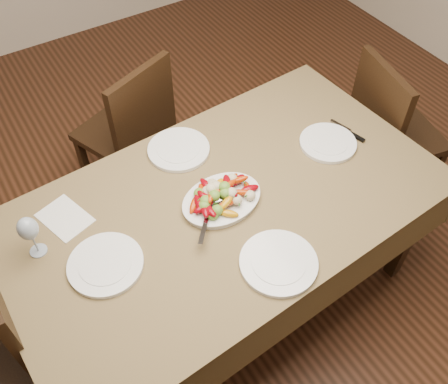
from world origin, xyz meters
name	(u,v)px	position (x,y,z in m)	size (l,w,h in m)	color
floor	(262,315)	(0.00, 0.00, 0.00)	(6.00, 6.00, 0.00)	#3D2112
dining_table	(224,253)	(-0.10, 0.21, 0.38)	(1.84, 1.04, 0.76)	brown
chair_far	(123,131)	(-0.18, 1.13, 0.47)	(0.42, 0.42, 0.95)	black
chair_right	(398,135)	(1.09, 0.30, 0.47)	(0.42, 0.42, 0.95)	black
serving_platter	(222,201)	(-0.11, 0.21, 0.77)	(0.33, 0.25, 0.02)	white
roasted_vegetables	(222,192)	(-0.11, 0.21, 0.83)	(0.27, 0.18, 0.09)	#71020A
serving_spoon	(214,208)	(-0.17, 0.17, 0.81)	(0.28, 0.06, 0.03)	#9EA0A8
plate_left	(106,264)	(-0.63, 0.18, 0.77)	(0.28, 0.28, 0.02)	white
plate_right	(328,143)	(0.48, 0.24, 0.77)	(0.26, 0.26, 0.02)	white
plate_far	(179,150)	(-0.11, 0.57, 0.77)	(0.28, 0.28, 0.02)	white
plate_near	(279,263)	(-0.09, -0.16, 0.77)	(0.29, 0.29, 0.02)	white
wine_glass	(31,235)	(-0.83, 0.38, 0.86)	(0.08, 0.08, 0.20)	#8C99A5
menu_card	(65,218)	(-0.68, 0.48, 0.76)	(0.15, 0.21, 0.00)	silver
table_knife	(349,132)	(0.62, 0.25, 0.76)	(0.02, 0.20, 0.01)	#9EA0A8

